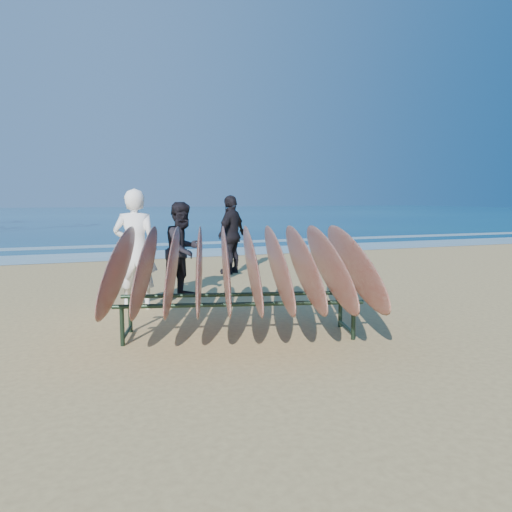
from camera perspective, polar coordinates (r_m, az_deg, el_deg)
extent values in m
plane|color=tan|center=(7.18, 2.29, -8.25)|extent=(120.00, 120.00, 0.00)
plane|color=navy|center=(61.47, -18.26, 4.59)|extent=(160.00, 160.00, 0.00)
plane|color=white|center=(16.71, -11.25, 0.20)|extent=(160.00, 160.00, 0.00)
plane|color=white|center=(20.15, -12.91, 1.24)|extent=(160.00, 160.00, 0.00)
cylinder|color=black|center=(6.51, -15.05, -7.77)|extent=(0.06, 0.06, 0.50)
cylinder|color=black|center=(6.68, 11.07, -7.28)|extent=(0.06, 0.06, 0.50)
cylinder|color=black|center=(7.13, -14.18, -6.48)|extent=(0.06, 0.06, 0.50)
cylinder|color=black|center=(7.29, 9.62, -6.08)|extent=(0.06, 0.06, 0.50)
cylinder|color=black|center=(6.37, -1.81, -5.54)|extent=(3.10, 0.90, 0.06)
cylinder|color=black|center=(7.00, -2.15, -4.42)|extent=(3.10, 0.90, 0.06)
cylinder|color=black|center=(6.86, -14.55, -8.48)|extent=(0.21, 0.64, 0.04)
cylinder|color=black|center=(7.03, 10.28, -8.01)|extent=(0.21, 0.64, 0.04)
ellipsoid|color=#611106|center=(6.70, -15.37, -1.04)|extent=(0.88, 2.98, 1.27)
ellipsoid|color=#611106|center=(6.65, -12.44, -1.02)|extent=(0.88, 2.98, 1.27)
ellipsoid|color=#611106|center=(6.61, -9.48, -0.99)|extent=(0.88, 2.98, 1.27)
ellipsoid|color=#611106|center=(6.60, -6.49, -0.96)|extent=(0.88, 2.98, 1.27)
ellipsoid|color=#611106|center=(6.60, -3.50, -0.92)|extent=(0.88, 2.98, 1.27)
ellipsoid|color=#611106|center=(6.62, -0.52, -0.89)|extent=(0.88, 2.98, 1.27)
ellipsoid|color=#611106|center=(6.66, 2.44, -0.85)|extent=(0.88, 2.98, 1.27)
ellipsoid|color=#611106|center=(6.71, 5.35, -0.81)|extent=(0.88, 2.98, 1.27)
ellipsoid|color=#611106|center=(6.79, 8.21, -0.77)|extent=(0.88, 2.98, 1.27)
ellipsoid|color=#611106|center=(6.88, 11.00, -0.73)|extent=(0.88, 2.98, 1.27)
imported|color=white|center=(8.54, -13.62, 0.77)|extent=(0.85, 0.70, 2.00)
imported|color=black|center=(9.40, -8.33, 0.72)|extent=(1.09, 1.04, 1.77)
imported|color=black|center=(12.20, -2.82, 2.46)|extent=(1.14, 1.10, 1.92)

